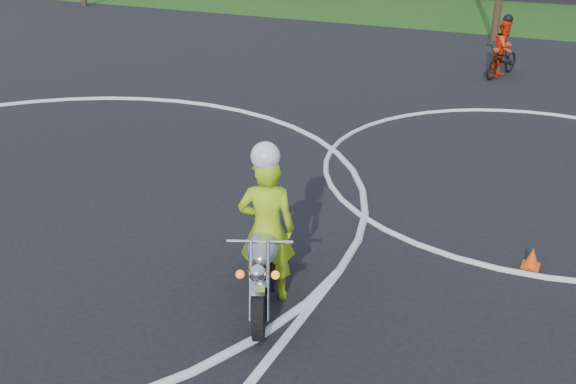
% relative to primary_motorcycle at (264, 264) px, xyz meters
% --- Properties ---
extents(grass_strip, '(120.00, 10.00, 0.02)m').
position_rel_primary_motorcycle_xyz_m(grass_strip, '(-5.41, 25.14, -0.55)').
color(grass_strip, '#1E4714').
rests_on(grass_strip, ground).
extents(course_markings, '(19.05, 19.05, 0.12)m').
position_rel_primary_motorcycle_xyz_m(course_markings, '(-3.24, 2.49, -0.56)').
color(course_markings, silver).
rests_on(course_markings, ground).
extents(primary_motorcycle, '(1.09, 2.07, 1.16)m').
position_rel_primary_motorcycle_xyz_m(primary_motorcycle, '(0.00, 0.00, 0.00)').
color(primary_motorcycle, black).
rests_on(primary_motorcycle, ground).
extents(rider_primary_grp, '(0.84, 0.72, 2.16)m').
position_rel_primary_motorcycle_xyz_m(rider_primary_grp, '(-0.02, 0.13, 0.48)').
color(rider_primary_grp, '#A8D816').
rests_on(rider_primary_grp, ground).
extents(rider_second_grp, '(1.13, 1.99, 1.82)m').
position_rel_primary_motorcycle_xyz_m(rider_second_grp, '(0.74, 13.57, 0.08)').
color(rider_second_grp, black).
rests_on(rider_second_grp, ground).
extents(traffic_cones, '(16.45, 10.29, 0.30)m').
position_rel_primary_motorcycle_xyz_m(traffic_cones, '(-1.74, 0.81, -0.43)').
color(traffic_cones, '#F04D0C').
rests_on(traffic_cones, ground).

